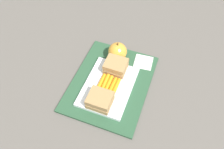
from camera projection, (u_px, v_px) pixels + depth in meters
name	position (u px, v px, depth m)	size (l,w,h in m)	color
ground_plane	(111.00, 84.00, 0.84)	(2.40, 2.40, 0.00)	#56514C
lunchbag_mat	(111.00, 83.00, 0.84)	(0.36, 0.28, 0.01)	#284C33
food_tray	(108.00, 86.00, 0.82)	(0.23, 0.17, 0.01)	white
sandwich_half_left	(100.00, 100.00, 0.75)	(0.07, 0.08, 0.04)	#9E7A4C
sandwich_half_right	(116.00, 66.00, 0.84)	(0.07, 0.08, 0.04)	#9E7A4C
carrot_sticks_bundle	(108.00, 85.00, 0.81)	(0.08, 0.07, 0.02)	orange
apple	(118.00, 52.00, 0.88)	(0.07, 0.07, 0.09)	gold
paper_napkin	(143.00, 62.00, 0.89)	(0.07, 0.07, 0.00)	white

